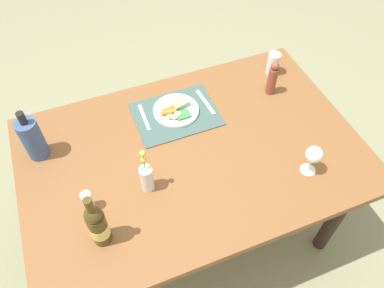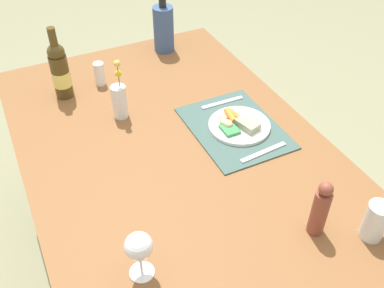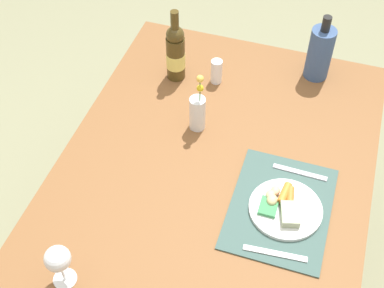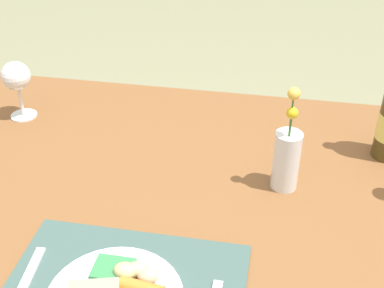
% 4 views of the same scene
% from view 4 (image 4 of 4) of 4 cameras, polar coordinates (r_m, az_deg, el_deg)
% --- Properties ---
extents(dining_table, '(1.58, 1.05, 0.76)m').
position_cam_4_polar(dining_table, '(1.17, -3.27, -10.17)').
color(dining_table, brown).
rests_on(dining_table, ground_plane).
extents(fork, '(0.03, 0.19, 0.00)m').
position_cam_4_polar(fork, '(0.98, -17.99, -14.75)').
color(fork, silver).
rests_on(fork, placemat).
extents(wine_glass, '(0.08, 0.08, 0.16)m').
position_cam_4_polar(wine_glass, '(1.42, -18.64, 6.84)').
color(wine_glass, white).
rests_on(wine_glass, dining_table).
extents(flower_vase, '(0.06, 0.06, 0.25)m').
position_cam_4_polar(flower_vase, '(1.12, 10.29, -1.43)').
color(flower_vase, silver).
rests_on(flower_vase, dining_table).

